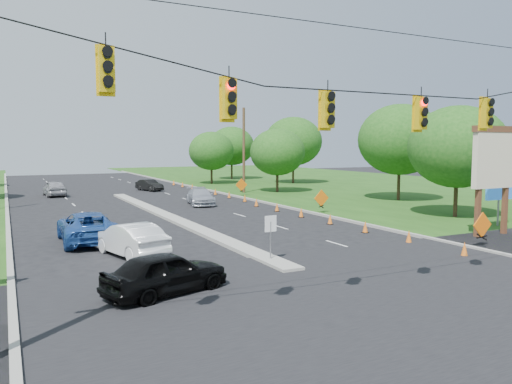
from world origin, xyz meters
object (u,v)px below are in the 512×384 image
white_sedan (130,239)px  blue_pickup (87,227)px  black_sedan (166,273)px  pylon_sign (494,164)px

white_sedan → blue_pickup: 4.44m
black_sedan → blue_pickup: bearing=-11.9°
white_sedan → blue_pickup: size_ratio=0.80×
pylon_sign → blue_pickup: 22.48m
pylon_sign → black_sedan: 20.14m
black_sedan → white_sedan: white_sedan is taller
pylon_sign → black_sedan: bearing=-172.3°
black_sedan → white_sedan: 6.58m
white_sedan → blue_pickup: blue_pickup is taller
black_sedan → white_sedan: (0.27, 6.58, 0.01)m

